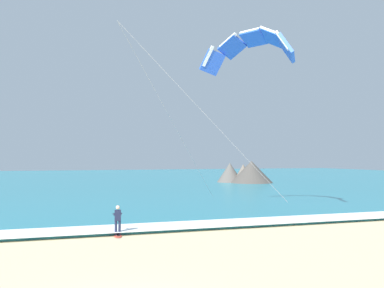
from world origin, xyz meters
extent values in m
cube|color=teal|center=(0.00, 72.33, 0.10)|extent=(200.00, 120.00, 0.20)
cube|color=white|center=(0.00, 13.33, 0.22)|extent=(200.00, 2.87, 0.04)
ellipsoid|color=#E04C38|center=(1.84, 12.05, 0.03)|extent=(0.56, 1.43, 0.05)
cube|color=black|center=(1.84, 12.30, 0.07)|extent=(0.16, 0.07, 0.04)
cube|color=black|center=(1.84, 11.81, 0.07)|extent=(0.16, 0.07, 0.04)
cylinder|color=#191E38|center=(1.74, 12.06, 0.42)|extent=(0.14, 0.14, 0.84)
cylinder|color=#191E38|center=(1.94, 12.05, 0.42)|extent=(0.14, 0.14, 0.84)
cube|color=#191E38|center=(1.84, 12.05, 1.14)|extent=(0.36, 0.23, 0.60)
sphere|color=beige|center=(1.84, 12.05, 1.58)|extent=(0.22, 0.22, 0.22)
cylinder|color=#191E38|center=(1.67, 12.23, 1.19)|extent=(0.14, 0.51, 0.22)
cylinder|color=#191E38|center=(2.03, 12.20, 1.19)|extent=(0.14, 0.51, 0.22)
cylinder|color=black|center=(1.87, 12.43, 1.19)|extent=(0.55, 0.09, 0.04)
cube|color=#3F3F42|center=(1.85, 12.17, 0.92)|extent=(0.13, 0.09, 0.10)
cube|color=blue|center=(14.19, 14.83, 12.13)|extent=(1.53, 2.22, 2.10)
cube|color=white|center=(13.71, 14.57, 12.55)|extent=(0.75, 1.14, 1.60)
cube|color=blue|center=(14.08, 16.49, 13.25)|extent=(1.91, 2.41, 1.75)
cube|color=white|center=(13.60, 16.23, 13.67)|extent=(1.01, 1.54, 1.06)
cube|color=blue|center=(13.37, 18.31, 13.66)|extent=(2.14, 2.31, 1.00)
cube|color=white|center=(12.89, 18.05, 14.08)|extent=(1.10, 1.69, 0.27)
cube|color=blue|center=(12.22, 19.90, 13.25)|extent=(2.17, 1.89, 1.75)
cube|color=white|center=(11.74, 19.64, 13.67)|extent=(1.00, 1.53, 1.06)
cube|color=blue|center=(10.89, 20.90, 12.13)|extent=(1.99, 1.19, 2.10)
cube|color=white|center=(10.42, 20.64, 12.55)|extent=(0.74, 1.04, 1.60)
cylinder|color=#B2B2B7|center=(8.00, 13.63, 6.66)|extent=(12.40, 2.42, 10.94)
cylinder|color=#B2B2B7|center=(6.35, 16.67, 6.66)|extent=(9.11, 8.49, 10.94)
cone|color=#56514C|center=(27.24, 54.92, 1.71)|extent=(4.56, 4.56, 3.42)
cone|color=#56514C|center=(29.35, 53.38, 1.17)|extent=(6.22, 6.22, 2.34)
cone|color=#665B51|center=(28.97, 53.40, 1.62)|extent=(3.72, 3.72, 3.24)
cone|color=#47423D|center=(29.92, 52.27, 1.88)|extent=(7.31, 7.31, 3.76)
camera|label=1|loc=(-1.97, -12.17, 4.35)|focal=40.80mm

